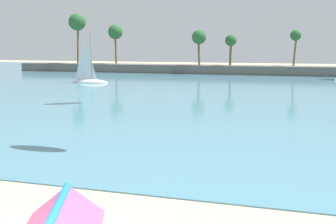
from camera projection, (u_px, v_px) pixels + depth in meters
sea at (241, 80)px, 68.36m from camera, size 220.00×109.57×0.06m
palm_headland at (247, 63)px, 82.12m from camera, size 102.22×6.00×12.92m
folded_kite at (58, 216)px, 12.18m from camera, size 3.64×4.39×1.12m
sailboat_near_shore at (89, 78)px, 63.20m from camera, size 5.85×2.11×8.33m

